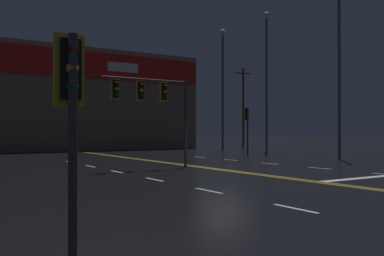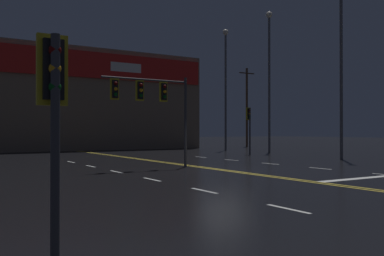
# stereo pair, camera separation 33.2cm
# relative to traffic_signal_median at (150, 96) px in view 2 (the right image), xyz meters

# --- Properties ---
(ground_plane) EXTENTS (200.00, 200.00, 0.00)m
(ground_plane) POSITION_rel_traffic_signal_median_xyz_m (2.60, -2.44, -3.55)
(ground_plane) COLOR black
(road_markings) EXTENTS (13.64, 60.00, 0.01)m
(road_markings) POSITION_rel_traffic_signal_median_xyz_m (3.41, -3.45, -3.55)
(road_markings) COLOR gold
(road_markings) RESTS_ON ground
(traffic_signal_median) EXTENTS (4.56, 0.36, 4.58)m
(traffic_signal_median) POSITION_rel_traffic_signal_median_xyz_m (0.00, 0.00, 0.00)
(traffic_signal_median) COLOR #38383D
(traffic_signal_median) RESTS_ON ground
(traffic_signal_corner_southwest) EXTENTS (0.42, 0.36, 3.18)m
(traffic_signal_corner_southwest) POSITION_rel_traffic_signal_median_xyz_m (-7.72, -12.79, -1.22)
(traffic_signal_corner_southwest) COLOR #38383D
(traffic_signal_corner_southwest) RESTS_ON ground
(traffic_signal_corner_northeast) EXTENTS (0.42, 0.36, 3.71)m
(traffic_signal_corner_northeast) POSITION_rel_traffic_signal_median_xyz_m (12.29, 7.46, -0.83)
(traffic_signal_corner_northeast) COLOR #38383D
(traffic_signal_corner_northeast) RESTS_ON ground
(streetlight_near_left) EXTENTS (0.56, 0.56, 12.25)m
(streetlight_near_left) POSITION_rel_traffic_signal_median_xyz_m (15.99, 9.22, 4.00)
(streetlight_near_left) COLOR #59595E
(streetlight_near_left) RESTS_ON ground
(streetlight_near_right) EXTENTS (0.56, 0.56, 12.44)m
(streetlight_near_right) POSITION_rel_traffic_signal_median_xyz_m (13.74, -0.21, 4.10)
(streetlight_near_right) COLOR #59595E
(streetlight_near_right) RESTS_ON ground
(streetlight_median_approach) EXTENTS (0.56, 0.56, 11.66)m
(streetlight_median_approach) POSITION_rel_traffic_signal_median_xyz_m (15.11, 14.43, 3.68)
(streetlight_median_approach) COLOR #59595E
(streetlight_median_approach) RESTS_ON ground
(building_backdrop) EXTENTS (26.75, 10.23, 9.82)m
(building_backdrop) POSITION_rel_traffic_signal_median_xyz_m (2.60, 25.43, 1.38)
(building_backdrop) COLOR #7A6651
(building_backdrop) RESTS_ON ground
(utility_pole_row) EXTENTS (46.00, 0.26, 11.22)m
(utility_pole_row) POSITION_rel_traffic_signal_median_xyz_m (-0.65, 21.12, 1.83)
(utility_pole_row) COLOR #4C3828
(utility_pole_row) RESTS_ON ground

